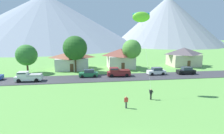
{
  "coord_description": "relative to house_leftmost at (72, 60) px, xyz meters",
  "views": [
    {
      "loc": [
        -4.37,
        -13.31,
        9.98
      ],
      "look_at": [
        -0.11,
        15.65,
        4.56
      ],
      "focal_mm": 30.32,
      "sensor_mm": 36.0,
      "label": 1
    }
  ],
  "objects": [
    {
      "name": "pickup_truck_white_east_side",
      "position": [
        -8.19,
        -12.29,
        -1.51
      ],
      "size": [
        5.24,
        2.39,
        1.99
      ],
      "color": "white",
      "rests_on": "road_strip"
    },
    {
      "name": "tree_left_of_center",
      "position": [
        1.04,
        -4.26,
        3.54
      ],
      "size": [
        6.01,
        6.01,
        9.12
      ],
      "color": "#4C3823",
      "rests_on": "ground"
    },
    {
      "name": "mountain_east_ridge",
      "position": [
        -23.25,
        93.61,
        15.82
      ],
      "size": [
        131.36,
        131.36,
        36.77
      ],
      "primitive_type": "cone",
      "color": "gray",
      "rests_on": "ground"
    },
    {
      "name": "tree_center",
      "position": [
        -10.64,
        -3.68,
        1.9
      ],
      "size": [
        5.11,
        5.11,
        7.03
      ],
      "color": "#4C3823",
      "rests_on": "ground"
    },
    {
      "name": "house_left_center",
      "position": [
        13.36,
        -0.2,
        0.26
      ],
      "size": [
        7.69,
        7.34,
        5.47
      ],
      "color": "beige",
      "rests_on": "ground"
    },
    {
      "name": "parked_car_green_mid_east",
      "position": [
        4.1,
        -10.18,
        -1.7
      ],
      "size": [
        4.22,
        2.11,
        1.68
      ],
      "color": "#237042",
      "rests_on": "road_strip"
    },
    {
      "name": "house_right_center",
      "position": [
        32.63,
        0.46,
        0.26
      ],
      "size": [
        8.94,
        6.98,
        5.45
      ],
      "color": "beige",
      "rests_on": "ground"
    },
    {
      "name": "watcher_person",
      "position": [
        8.61,
        -28.68,
        -1.69
      ],
      "size": [
        0.56,
        0.24,
        1.68
      ],
      "color": "#3D3D42",
      "rests_on": "ground"
    },
    {
      "name": "house_leftmost",
      "position": [
        0.0,
        0.0,
        0.0
      ],
      "size": [
        9.12,
        7.53,
        4.96
      ],
      "color": "silver",
      "rests_on": "ground"
    },
    {
      "name": "mountain_far_west_ridge",
      "position": [
        87.64,
        126.85,
        11.8
      ],
      "size": [
        96.67,
        96.67,
        28.73
      ],
      "primitive_type": "cone",
      "color": "gray",
      "rests_on": "ground"
    },
    {
      "name": "mountain_far_east_ridge",
      "position": [
        66.98,
        89.71,
        15.72
      ],
      "size": [
        82.82,
        82.82,
        36.58
      ],
      "primitive_type": "cone",
      "color": "#8E939E",
      "rests_on": "ground"
    },
    {
      "name": "parked_car_white_east_end",
      "position": [
        20.06,
        -10.15,
        -1.7
      ],
      "size": [
        4.27,
        2.21,
        1.68
      ],
      "color": "white",
      "rests_on": "road_strip"
    },
    {
      "name": "pickup_truck_maroon_west_side",
      "position": [
        10.77,
        -10.61,
        -1.51
      ],
      "size": [
        5.26,
        2.44,
        1.99
      ],
      "color": "maroon",
      "rests_on": "road_strip"
    },
    {
      "name": "parked_car_black_west_end",
      "position": [
        27.31,
        -10.67,
        -1.7
      ],
      "size": [
        4.26,
        2.2,
        1.68
      ],
      "color": "black",
      "rests_on": "road_strip"
    },
    {
      "name": "kite_flyer_with_kite",
      "position": [
        12.47,
        -21.84,
        9.54
      ],
      "size": [
        3.01,
        5.42,
        13.26
      ],
      "color": "black",
      "rests_on": "ground"
    },
    {
      "name": "road_strip",
      "position": [
        7.66,
        -11.63,
        -2.53
      ],
      "size": [
        160.0,
        6.9,
        0.08
      ],
      "primitive_type": "cube",
      "color": "#38383D",
      "rests_on": "ground"
    },
    {
      "name": "tree_near_left",
      "position": [
        15.72,
        -3.29,
        2.99
      ],
      "size": [
        5.03,
        5.03,
        8.09
      ],
      "color": "brown",
      "rests_on": "ground"
    }
  ]
}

